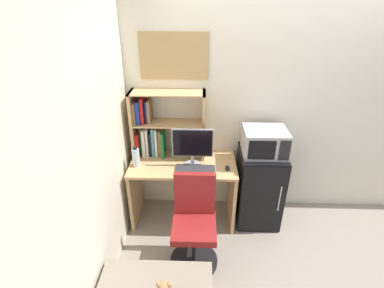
{
  "coord_description": "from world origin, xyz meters",
  "views": [
    {
      "loc": [
        -0.78,
        -2.98,
        2.41
      ],
      "look_at": [
        -0.87,
        -0.34,
        1.02
      ],
      "focal_mm": 26.66,
      "sensor_mm": 36.0,
      "label": 1
    }
  ],
  "objects_px": {
    "hutch_bookshelf": "(156,127)",
    "water_bottle": "(136,157)",
    "desk_chair": "(194,227)",
    "keyboard": "(195,169)",
    "wall_corkboard": "(174,56)",
    "computer_mouse": "(227,168)",
    "microwave": "(265,142)",
    "monitor": "(193,146)",
    "mini_fridge": "(259,187)"
  },
  "relations": [
    {
      "from": "hutch_bookshelf",
      "to": "keyboard",
      "type": "distance_m",
      "value": 0.64
    },
    {
      "from": "microwave",
      "to": "desk_chair",
      "type": "distance_m",
      "value": 1.14
    },
    {
      "from": "computer_mouse",
      "to": "water_bottle",
      "type": "height_order",
      "value": "water_bottle"
    },
    {
      "from": "hutch_bookshelf",
      "to": "mini_fridge",
      "type": "relative_size",
      "value": 0.9
    },
    {
      "from": "hutch_bookshelf",
      "to": "desk_chair",
      "type": "xyz_separation_m",
      "value": [
        0.44,
        -0.79,
        -0.7
      ]
    },
    {
      "from": "keyboard",
      "to": "wall_corkboard",
      "type": "distance_m",
      "value": 1.19
    },
    {
      "from": "hutch_bookshelf",
      "to": "wall_corkboard",
      "type": "bearing_deg",
      "value": 28.23
    },
    {
      "from": "keyboard",
      "to": "wall_corkboard",
      "type": "xyz_separation_m",
      "value": [
        -0.24,
        0.44,
        1.08
      ]
    },
    {
      "from": "computer_mouse",
      "to": "mini_fridge",
      "type": "bearing_deg",
      "value": 19.93
    },
    {
      "from": "mini_fridge",
      "to": "desk_chair",
      "type": "distance_m",
      "value": 0.96
    },
    {
      "from": "keyboard",
      "to": "wall_corkboard",
      "type": "height_order",
      "value": "wall_corkboard"
    },
    {
      "from": "wall_corkboard",
      "to": "mini_fridge",
      "type": "bearing_deg",
      "value": -15.54
    },
    {
      "from": "computer_mouse",
      "to": "mini_fridge",
      "type": "height_order",
      "value": "mini_fridge"
    },
    {
      "from": "water_bottle",
      "to": "wall_corkboard",
      "type": "relative_size",
      "value": 0.32
    },
    {
      "from": "computer_mouse",
      "to": "wall_corkboard",
      "type": "xyz_separation_m",
      "value": [
        -0.57,
        0.41,
        1.07
      ]
    },
    {
      "from": "keyboard",
      "to": "computer_mouse",
      "type": "relative_size",
      "value": 4.48
    },
    {
      "from": "computer_mouse",
      "to": "water_bottle",
      "type": "distance_m",
      "value": 0.98
    },
    {
      "from": "hutch_bookshelf",
      "to": "mini_fridge",
      "type": "height_order",
      "value": "hutch_bookshelf"
    },
    {
      "from": "computer_mouse",
      "to": "microwave",
      "type": "distance_m",
      "value": 0.48
    },
    {
      "from": "computer_mouse",
      "to": "water_bottle",
      "type": "xyz_separation_m",
      "value": [
        -0.97,
        0.04,
        0.09
      ]
    },
    {
      "from": "keyboard",
      "to": "water_bottle",
      "type": "distance_m",
      "value": 0.65
    },
    {
      "from": "computer_mouse",
      "to": "water_bottle",
      "type": "relative_size",
      "value": 0.41
    },
    {
      "from": "hutch_bookshelf",
      "to": "computer_mouse",
      "type": "bearing_deg",
      "value": -21.02
    },
    {
      "from": "computer_mouse",
      "to": "desk_chair",
      "type": "height_order",
      "value": "desk_chair"
    },
    {
      "from": "microwave",
      "to": "computer_mouse",
      "type": "bearing_deg",
      "value": -159.69
    },
    {
      "from": "hutch_bookshelf",
      "to": "microwave",
      "type": "height_order",
      "value": "hutch_bookshelf"
    },
    {
      "from": "keyboard",
      "to": "microwave",
      "type": "bearing_deg",
      "value": 13.35
    },
    {
      "from": "hutch_bookshelf",
      "to": "wall_corkboard",
      "type": "height_order",
      "value": "wall_corkboard"
    },
    {
      "from": "mini_fridge",
      "to": "monitor",
      "type": "bearing_deg",
      "value": -174.24
    },
    {
      "from": "microwave",
      "to": "desk_chair",
      "type": "xyz_separation_m",
      "value": [
        -0.73,
        -0.64,
        -0.61
      ]
    },
    {
      "from": "desk_chair",
      "to": "wall_corkboard",
      "type": "height_order",
      "value": "wall_corkboard"
    },
    {
      "from": "hutch_bookshelf",
      "to": "desk_chair",
      "type": "bearing_deg",
      "value": -60.78
    },
    {
      "from": "desk_chair",
      "to": "monitor",
      "type": "bearing_deg",
      "value": 93.61
    },
    {
      "from": "microwave",
      "to": "hutch_bookshelf",
      "type": "bearing_deg",
      "value": 172.43
    },
    {
      "from": "monitor",
      "to": "keyboard",
      "type": "relative_size",
      "value": 1.04
    },
    {
      "from": "mini_fridge",
      "to": "microwave",
      "type": "bearing_deg",
      "value": 89.91
    },
    {
      "from": "keyboard",
      "to": "microwave",
      "type": "distance_m",
      "value": 0.79
    },
    {
      "from": "hutch_bookshelf",
      "to": "water_bottle",
      "type": "bearing_deg",
      "value": -126.43
    },
    {
      "from": "wall_corkboard",
      "to": "monitor",
      "type": "bearing_deg",
      "value": -59.53
    },
    {
      "from": "hutch_bookshelf",
      "to": "water_bottle",
      "type": "distance_m",
      "value": 0.41
    },
    {
      "from": "desk_chair",
      "to": "wall_corkboard",
      "type": "bearing_deg",
      "value": 104.8
    },
    {
      "from": "mini_fridge",
      "to": "desk_chair",
      "type": "bearing_deg",
      "value": -138.94
    },
    {
      "from": "microwave",
      "to": "desk_chair",
      "type": "relative_size",
      "value": 0.48
    },
    {
      "from": "microwave",
      "to": "wall_corkboard",
      "type": "relative_size",
      "value": 0.64
    },
    {
      "from": "water_bottle",
      "to": "mini_fridge",
      "type": "bearing_deg",
      "value": 4.43
    },
    {
      "from": "microwave",
      "to": "desk_chair",
      "type": "bearing_deg",
      "value": -138.8
    },
    {
      "from": "hutch_bookshelf",
      "to": "desk_chair",
      "type": "relative_size",
      "value": 0.85
    },
    {
      "from": "computer_mouse",
      "to": "wall_corkboard",
      "type": "relative_size",
      "value": 0.13
    },
    {
      "from": "microwave",
      "to": "desk_chair",
      "type": "height_order",
      "value": "microwave"
    },
    {
      "from": "hutch_bookshelf",
      "to": "mini_fridge",
      "type": "bearing_deg",
      "value": -7.71
    }
  ]
}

